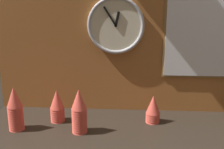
# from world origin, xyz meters

# --- Properties ---
(ground_plane) EXTENTS (1.60, 0.56, 0.04)m
(ground_plane) POSITION_xyz_m (0.00, 0.00, -0.02)
(ground_plane) COLOR black
(wall_tiled_back) EXTENTS (1.60, 0.03, 1.05)m
(wall_tiled_back) POSITION_xyz_m (0.00, 0.27, 0.53)
(wall_tiled_back) COLOR #A3602D
(wall_tiled_back) RESTS_ON ground_plane
(cup_stack_left) EXTENTS (0.08, 0.08, 0.17)m
(cup_stack_left) POSITION_xyz_m (-0.42, 0.07, 0.09)
(cup_stack_left) COLOR #DB4C3D
(cup_stack_left) RESTS_ON ground_plane
(cup_stack_center_right) EXTENTS (0.08, 0.08, 0.15)m
(cup_stack_center_right) POSITION_xyz_m (0.08, 0.09, 0.07)
(cup_stack_center_right) COLOR #DB4C3D
(cup_stack_center_right) RESTS_ON ground_plane
(cup_stack_far_left) EXTENTS (0.08, 0.08, 0.22)m
(cup_stack_far_left) POSITION_xyz_m (-0.60, -0.04, 0.11)
(cup_stack_far_left) COLOR #DB4C3D
(cup_stack_far_left) RESTS_ON ground_plane
(cup_stack_center_left) EXTENTS (0.08, 0.08, 0.22)m
(cup_stack_center_left) POSITION_xyz_m (-0.28, -0.05, 0.11)
(cup_stack_center_left) COLOR #DB4C3D
(cup_stack_center_left) RESTS_ON ground_plane
(wall_clock) EXTENTS (0.31, 0.03, 0.31)m
(wall_clock) POSITION_xyz_m (-0.12, 0.23, 0.49)
(wall_clock) COLOR beige
(menu_board) EXTENTS (0.45, 0.01, 0.57)m
(menu_board) POSITION_xyz_m (0.36, 0.24, 0.49)
(menu_board) COLOR olive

